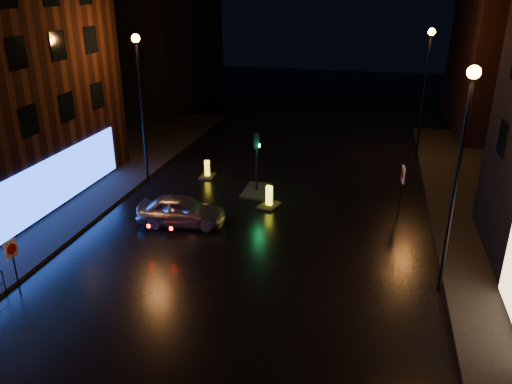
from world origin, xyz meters
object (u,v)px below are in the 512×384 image
traffic_signal (257,183)px  bollard_far (207,173)px  road_sign_left (12,253)px  bollard_near (269,202)px  road_sign_right (403,178)px  silver_hatchback (181,210)px

traffic_signal → bollard_far: (-3.45, 1.57, -0.27)m
bollard_far → road_sign_left: 13.71m
traffic_signal → bollard_near: traffic_signal is taller
traffic_signal → road_sign_left: traffic_signal is taller
bollard_near → road_sign_right: road_sign_right is taller
bollard_far → bollard_near: bearing=-39.3°
bollard_near → traffic_signal: bearing=137.7°
silver_hatchback → bollard_far: 6.50m
traffic_signal → bollard_far: 3.80m
bollard_near → road_sign_right: (6.59, 0.76, 1.63)m
silver_hatchback → bollard_far: bearing=0.9°
silver_hatchback → road_sign_left: road_sign_left is taller
road_sign_left → traffic_signal: bearing=71.4°
bollard_near → road_sign_left: 12.50m
silver_hatchback → traffic_signal: bearing=-34.8°
traffic_signal → bollard_far: traffic_signal is taller
traffic_signal → bollard_far: size_ratio=2.78×
traffic_signal → bollard_near: size_ratio=2.26×
silver_hatchback → road_sign_right: size_ratio=1.67×
bollard_far → road_sign_left: bearing=-104.9°
bollard_near → bollard_far: (-4.55, 3.43, -0.02)m
bollard_near → road_sign_right: bearing=23.4°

